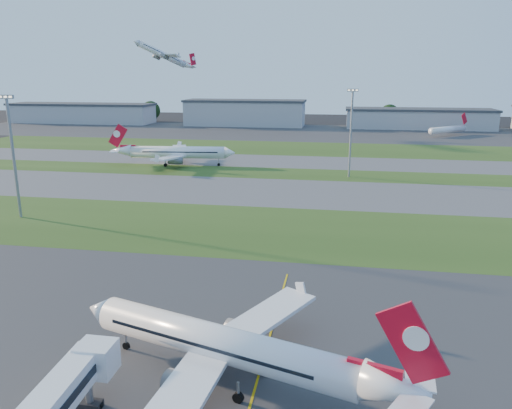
% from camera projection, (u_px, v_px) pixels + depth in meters
% --- Properties ---
extents(ground, '(700.00, 700.00, 0.00)m').
position_uv_depth(ground, '(203.00, 389.00, 48.72)').
color(ground, black).
rests_on(ground, ground).
extents(apron_near, '(300.00, 70.00, 0.01)m').
position_uv_depth(apron_near, '(203.00, 389.00, 48.72)').
color(apron_near, '#333335').
rests_on(apron_near, ground).
extents(grass_strip_a, '(300.00, 34.00, 0.01)m').
position_uv_depth(grass_strip_a, '(274.00, 230.00, 98.31)').
color(grass_strip_a, '#294617').
rests_on(grass_strip_a, ground).
extents(taxiway_a, '(300.00, 32.00, 0.01)m').
position_uv_depth(taxiway_a, '(291.00, 192.00, 129.78)').
color(taxiway_a, '#515154').
rests_on(taxiway_a, ground).
extents(grass_strip_b, '(300.00, 18.00, 0.01)m').
position_uv_depth(grass_strip_b, '(299.00, 174.00, 153.62)').
color(grass_strip_b, '#294617').
rests_on(grass_strip_b, ground).
extents(taxiway_b, '(300.00, 26.00, 0.01)m').
position_uv_depth(taxiway_b, '(305.00, 162.00, 174.60)').
color(taxiway_b, '#515154').
rests_on(taxiway_b, ground).
extents(grass_strip_c, '(300.00, 40.00, 0.01)m').
position_uv_depth(grass_strip_c, '(311.00, 149.00, 206.07)').
color(grass_strip_c, '#294617').
rests_on(grass_strip_c, ground).
extents(apron_far, '(400.00, 80.00, 0.01)m').
position_uv_depth(apron_far, '(318.00, 133.00, 263.29)').
color(apron_far, '#333335').
rests_on(apron_far, ground).
extents(yellow_line, '(0.25, 60.00, 0.02)m').
position_uv_depth(yellow_line, '(254.00, 394.00, 47.90)').
color(yellow_line, gold).
rests_on(yellow_line, ground).
extents(airliner_parked, '(34.38, 28.96, 11.06)m').
position_uv_depth(airliner_parked, '(224.00, 345.00, 49.17)').
color(airliner_parked, white).
rests_on(airliner_parked, ground).
extents(airliner_taxiing, '(39.45, 33.32, 12.32)m').
position_uv_depth(airliner_taxiing, '(177.00, 153.00, 167.30)').
color(airliner_taxiing, white).
rests_on(airliner_taxiing, ground).
extents(airliner_departing, '(25.04, 24.56, 10.38)m').
position_uv_depth(airliner_departing, '(163.00, 55.00, 255.45)').
color(airliner_departing, white).
extents(mini_jet_near, '(21.83, 21.07, 9.48)m').
position_uv_depth(mini_jet_near, '(448.00, 129.00, 247.70)').
color(mini_jet_near, white).
rests_on(mini_jet_near, ground).
extents(light_mast_west, '(3.20, 0.70, 25.80)m').
position_uv_depth(light_mast_west, '(13.00, 149.00, 103.52)').
color(light_mast_west, gray).
rests_on(light_mast_west, ground).
extents(light_mast_centre, '(3.20, 0.70, 25.80)m').
position_uv_depth(light_mast_centre, '(351.00, 127.00, 145.52)').
color(light_mast_centre, gray).
rests_on(light_mast_centre, ground).
extents(hangar_far_west, '(91.80, 23.00, 12.20)m').
position_uv_depth(hangar_far_west, '(82.00, 113.00, 314.78)').
color(hangar_far_west, '#999BA0').
rests_on(hangar_far_west, ground).
extents(hangar_west, '(71.40, 23.00, 15.20)m').
position_uv_depth(hangar_west, '(245.00, 113.00, 297.30)').
color(hangar_west, '#999BA0').
rests_on(hangar_west, ground).
extents(hangar_east, '(81.60, 23.00, 11.20)m').
position_uv_depth(hangar_east, '(419.00, 118.00, 281.51)').
color(hangar_east, '#999BA0').
rests_on(hangar_east, ground).
extents(tree_far_west, '(11.00, 11.00, 12.00)m').
position_uv_depth(tree_far_west, '(36.00, 110.00, 333.61)').
color(tree_far_west, black).
rests_on(tree_far_west, ground).
extents(tree_west, '(12.10, 12.10, 13.20)m').
position_uv_depth(tree_west, '(151.00, 110.00, 322.32)').
color(tree_west, black).
rests_on(tree_west, ground).
extents(tree_mid_west, '(9.90, 9.90, 10.80)m').
position_uv_depth(tree_mid_west, '(289.00, 115.00, 304.17)').
color(tree_mid_west, black).
rests_on(tree_mid_west, ground).
extents(tree_mid_east, '(11.55, 11.55, 12.60)m').
position_uv_depth(tree_mid_east, '(389.00, 114.00, 297.01)').
color(tree_mid_east, black).
rests_on(tree_mid_east, ground).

